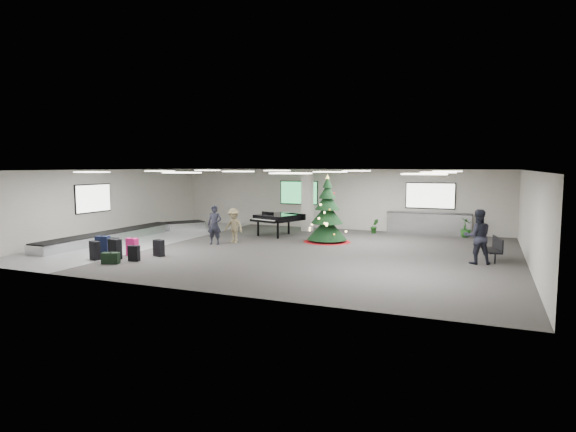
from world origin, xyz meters
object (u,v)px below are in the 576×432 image
at_px(grand_piano, 278,218).
at_px(potted_plant_left, 374,226).
at_px(service_counter, 429,223).
at_px(pink_suitcase, 132,247).
at_px(traveler_b, 234,226).
at_px(baggage_carousel, 128,234).
at_px(bench, 494,248).
at_px(traveler_a, 215,225).
at_px(christmas_tree, 327,219).
at_px(traveler_bench, 478,237).
at_px(potted_plant_right, 466,228).

height_order(grand_piano, potted_plant_left, grand_piano).
distance_m(service_counter, grand_piano, 7.47).
distance_m(pink_suitcase, traveler_b, 4.66).
relative_size(service_counter, pink_suitcase, 5.87).
xyz_separation_m(baggage_carousel, bench, (15.77, 0.72, 0.26)).
distance_m(grand_piano, potted_plant_left, 4.95).
relative_size(grand_piano, bench, 1.80).
xyz_separation_m(service_counter, traveler_a, (-8.16, -6.69, 0.30)).
xyz_separation_m(christmas_tree, traveler_bench, (6.28, -2.64, -0.08)).
height_order(traveler_b, potted_plant_left, traveler_b).
bearing_deg(potted_plant_right, bench, -78.13).
bearing_deg(christmas_tree, potted_plant_left, 69.07).
bearing_deg(bench, baggage_carousel, 169.39).
bearing_deg(service_counter, traveler_a, -140.63).
xyz_separation_m(christmas_tree, potted_plant_right, (5.63, 3.86, -0.58)).
bearing_deg(traveler_a, traveler_b, 38.48).
height_order(grand_piano, bench, grand_piano).
height_order(christmas_tree, grand_piano, christmas_tree).
bearing_deg(traveler_b, potted_plant_left, 57.66).
relative_size(pink_suitcase, potted_plant_right, 0.77).
bearing_deg(grand_piano, christmas_tree, 0.95).
relative_size(traveler_b, traveler_bench, 0.80).
distance_m(traveler_b, potted_plant_right, 10.95).
bearing_deg(pink_suitcase, potted_plant_left, 55.96).
relative_size(christmas_tree, potted_plant_right, 3.37).
xyz_separation_m(baggage_carousel, traveler_bench, (15.22, -0.07, 0.73)).
distance_m(service_counter, traveler_b, 9.70).
xyz_separation_m(christmas_tree, potted_plant_left, (1.35, 3.53, -0.67)).
xyz_separation_m(baggage_carousel, potted_plant_left, (10.29, 6.10, 0.15)).
bearing_deg(potted_plant_left, potted_plant_right, 4.40).
xyz_separation_m(christmas_tree, traveler_b, (-3.70, -1.85, -0.27)).
xyz_separation_m(pink_suitcase, traveler_a, (1.46, 3.50, 0.51)).
xyz_separation_m(grand_piano, potted_plant_right, (8.44, 2.96, -0.42)).
bearing_deg(traveler_b, service_counter, 49.17).
distance_m(grand_piano, traveler_a, 3.72).
relative_size(bench, traveler_b, 0.92).
xyz_separation_m(traveler_b, potted_plant_right, (9.33, 5.71, -0.31)).
height_order(christmas_tree, potted_plant_right, christmas_tree).
bearing_deg(potted_plant_right, traveler_bench, -84.31).
relative_size(pink_suitcase, traveler_bench, 0.36).
height_order(grand_piano, traveler_bench, traveler_bench).
bearing_deg(bench, potted_plant_left, 122.31).
bearing_deg(bench, service_counter, 102.75).
height_order(baggage_carousel, traveler_b, traveler_b).
bearing_deg(pink_suitcase, traveler_a, 69.76).
height_order(bench, traveler_bench, traveler_bench).
bearing_deg(service_counter, baggage_carousel, -152.33).
relative_size(traveler_a, potted_plant_right, 1.88).
bearing_deg(traveler_a, grand_piano, 54.89).
bearing_deg(potted_plant_left, traveler_bench, -51.39).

